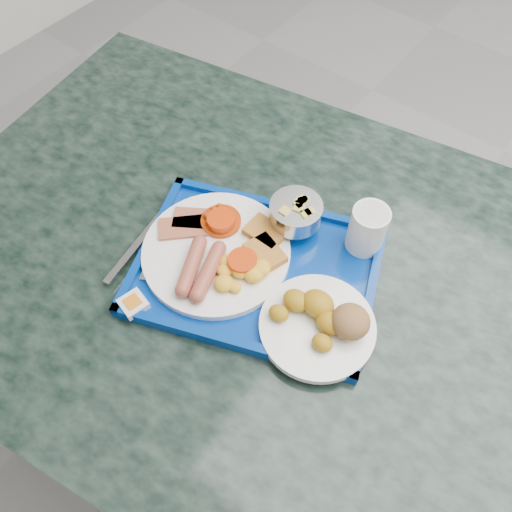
{
  "coord_description": "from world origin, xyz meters",
  "views": [
    {
      "loc": [
        -0.56,
        -1.26,
        1.58
      ],
      "look_at": [
        -0.83,
        -0.9,
        0.89
      ],
      "focal_mm": 35.0,
      "sensor_mm": 36.0,
      "label": 1
    }
  ],
  "objects_px": {
    "table": "(270,323)",
    "main_plate": "(221,252)",
    "bread_plate": "(323,321)",
    "tray": "(256,270)",
    "fruit_bowl": "(296,213)",
    "juice_cup": "(367,228)"
  },
  "relations": [
    {
      "from": "tray",
      "to": "fruit_bowl",
      "type": "distance_m",
      "value": 0.12
    },
    {
      "from": "main_plate",
      "to": "bread_plate",
      "type": "bearing_deg",
      "value": -1.42
    },
    {
      "from": "table",
      "to": "juice_cup",
      "type": "distance_m",
      "value": 0.32
    },
    {
      "from": "tray",
      "to": "fruit_bowl",
      "type": "xyz_separation_m",
      "value": [
        0.0,
        0.11,
        0.05
      ]
    },
    {
      "from": "table",
      "to": "fruit_bowl",
      "type": "bearing_deg",
      "value": 101.26
    },
    {
      "from": "tray",
      "to": "main_plate",
      "type": "distance_m",
      "value": 0.07
    },
    {
      "from": "fruit_bowl",
      "to": "juice_cup",
      "type": "relative_size",
      "value": 1.04
    },
    {
      "from": "table",
      "to": "main_plate",
      "type": "xyz_separation_m",
      "value": [
        -0.08,
        -0.04,
        0.24
      ]
    },
    {
      "from": "bread_plate",
      "to": "juice_cup",
      "type": "distance_m",
      "value": 0.19
    },
    {
      "from": "table",
      "to": "main_plate",
      "type": "height_order",
      "value": "main_plate"
    },
    {
      "from": "main_plate",
      "to": "table",
      "type": "bearing_deg",
      "value": 24.96
    },
    {
      "from": "tray",
      "to": "table",
      "type": "bearing_deg",
      "value": 48.78
    },
    {
      "from": "bread_plate",
      "to": "fruit_bowl",
      "type": "xyz_separation_m",
      "value": [
        -0.15,
        0.14,
        0.02
      ]
    },
    {
      "from": "juice_cup",
      "to": "fruit_bowl",
      "type": "bearing_deg",
      "value": -159.56
    },
    {
      "from": "main_plate",
      "to": "fruit_bowl",
      "type": "height_order",
      "value": "fruit_bowl"
    },
    {
      "from": "table",
      "to": "juice_cup",
      "type": "xyz_separation_m",
      "value": [
        0.1,
        0.14,
        0.28
      ]
    },
    {
      "from": "fruit_bowl",
      "to": "bread_plate",
      "type": "bearing_deg",
      "value": -42.39
    },
    {
      "from": "tray",
      "to": "main_plate",
      "type": "xyz_separation_m",
      "value": [
        -0.06,
        -0.02,
        0.02
      ]
    },
    {
      "from": "table",
      "to": "main_plate",
      "type": "relative_size",
      "value": 5.65
    },
    {
      "from": "tray",
      "to": "bread_plate",
      "type": "xyz_separation_m",
      "value": [
        0.15,
        -0.02,
        0.02
      ]
    },
    {
      "from": "tray",
      "to": "juice_cup",
      "type": "height_order",
      "value": "juice_cup"
    },
    {
      "from": "main_plate",
      "to": "bread_plate",
      "type": "relative_size",
      "value": 1.39
    }
  ]
}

